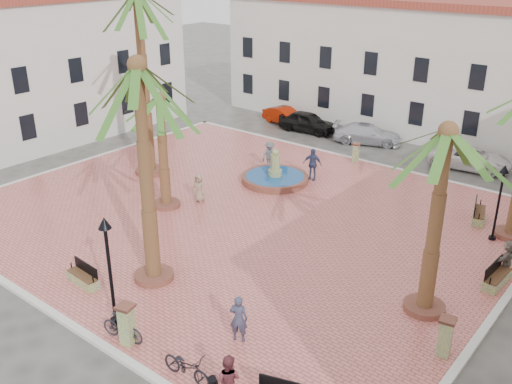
{
  "coord_description": "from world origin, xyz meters",
  "views": [
    {
      "loc": [
        17.16,
        -20.1,
        12.62
      ],
      "look_at": [
        1.0,
        0.0,
        1.6
      ],
      "focal_mm": 40.0,
      "sensor_mm": 36.0,
      "label": 1
    }
  ],
  "objects_px": {
    "pedestrian_fountain_a": "(199,188)",
    "bicycle_b": "(122,328)",
    "palm_s": "(139,91)",
    "lamppost_e": "(501,190)",
    "bicycle_a": "(187,366)",
    "pedestrian_east": "(507,258)",
    "bollard_se": "(127,324)",
    "pedestrian_fountain_b": "(312,164)",
    "fountain": "(275,177)",
    "bench_e": "(497,279)",
    "palm_nw": "(138,12)",
    "car_red": "(285,116)",
    "palm_sw": "(160,113)",
    "bench_ne": "(479,215)",
    "palm_e": "(445,155)",
    "pedestrian_north": "(270,155)",
    "bench_s": "(83,278)",
    "cyclist_a": "(239,319)",
    "bollard_n": "(356,152)",
    "bollard_e": "(445,336)",
    "cyclist_b": "(228,380)",
    "car_silver": "(367,134)",
    "car_black": "(308,122)",
    "lamppost_s": "(108,253)"
  },
  "relations": [
    {
      "from": "palm_sw",
      "to": "pedestrian_fountain_b",
      "type": "distance_m",
      "value": 9.75
    },
    {
      "from": "palm_s",
      "to": "bollard_se",
      "type": "relative_size",
      "value": 5.92
    },
    {
      "from": "palm_nw",
      "to": "bench_e",
      "type": "distance_m",
      "value": 22.26
    },
    {
      "from": "palm_s",
      "to": "lamppost_e",
      "type": "height_order",
      "value": "palm_s"
    },
    {
      "from": "bench_ne",
      "to": "lamppost_e",
      "type": "relative_size",
      "value": 0.53
    },
    {
      "from": "bench_ne",
      "to": "bench_s",
      "type": "bearing_deg",
      "value": 130.46
    },
    {
      "from": "palm_s",
      "to": "bench_e",
      "type": "relative_size",
      "value": 4.92
    },
    {
      "from": "fountain",
      "to": "lamppost_e",
      "type": "bearing_deg",
      "value": 2.98
    },
    {
      "from": "palm_s",
      "to": "pedestrian_north",
      "type": "relative_size",
      "value": 5.31
    },
    {
      "from": "bollard_se",
      "to": "cyclist_a",
      "type": "height_order",
      "value": "cyclist_a"
    },
    {
      "from": "palm_e",
      "to": "bench_e",
      "type": "relative_size",
      "value": 3.97
    },
    {
      "from": "palm_e",
      "to": "car_black",
      "type": "bearing_deg",
      "value": 134.86
    },
    {
      "from": "bench_ne",
      "to": "bicycle_a",
      "type": "height_order",
      "value": "bench_ne"
    },
    {
      "from": "bollard_n",
      "to": "pedestrian_north",
      "type": "xyz_separation_m",
      "value": [
        -3.56,
        -4.31,
        0.22
      ]
    },
    {
      "from": "car_red",
      "to": "cyclist_b",
      "type": "bearing_deg",
      "value": -136.94
    },
    {
      "from": "palm_nw",
      "to": "car_black",
      "type": "xyz_separation_m",
      "value": [
        2.35,
        13.4,
        -8.75
      ]
    },
    {
      "from": "bench_e",
      "to": "lamppost_e",
      "type": "height_order",
      "value": "lamppost_e"
    },
    {
      "from": "bicycle_a",
      "to": "bollard_n",
      "type": "bearing_deg",
      "value": 12.78
    },
    {
      "from": "bench_e",
      "to": "car_silver",
      "type": "relative_size",
      "value": 0.39
    },
    {
      "from": "fountain",
      "to": "car_black",
      "type": "distance_m",
      "value": 10.74
    },
    {
      "from": "fountain",
      "to": "bollard_e",
      "type": "bearing_deg",
      "value": -32.76
    },
    {
      "from": "pedestrian_east",
      "to": "palm_nw",
      "type": "bearing_deg",
      "value": -79.39
    },
    {
      "from": "bench_ne",
      "to": "lamppost_e",
      "type": "height_order",
      "value": "lamppost_e"
    },
    {
      "from": "pedestrian_east",
      "to": "car_red",
      "type": "distance_m",
      "value": 23.98
    },
    {
      "from": "palm_sw",
      "to": "car_silver",
      "type": "distance_m",
      "value": 17.27
    },
    {
      "from": "bench_e",
      "to": "bicycle_a",
      "type": "xyz_separation_m",
      "value": [
        -5.8,
        -11.71,
        0.22
      ]
    },
    {
      "from": "fountain",
      "to": "bench_e",
      "type": "relative_size",
      "value": 2.1
    },
    {
      "from": "bicycle_a",
      "to": "pedestrian_east",
      "type": "relative_size",
      "value": 1.19
    },
    {
      "from": "palm_e",
      "to": "lamppost_s",
      "type": "bearing_deg",
      "value": -137.15
    },
    {
      "from": "palm_s",
      "to": "pedestrian_north",
      "type": "xyz_separation_m",
      "value": [
        -4.09,
        13.11,
        -6.95
      ]
    },
    {
      "from": "bench_e",
      "to": "pedestrian_fountain_b",
      "type": "bearing_deg",
      "value": 71.35
    },
    {
      "from": "pedestrian_fountain_a",
      "to": "bicycle_b",
      "type": "bearing_deg",
      "value": -71.98
    },
    {
      "from": "bench_s",
      "to": "bench_ne",
      "type": "height_order",
      "value": "bench_ne"
    },
    {
      "from": "palm_e",
      "to": "bench_ne",
      "type": "bearing_deg",
      "value": 96.93
    },
    {
      "from": "car_black",
      "to": "car_silver",
      "type": "height_order",
      "value": "car_black"
    },
    {
      "from": "pedestrian_north",
      "to": "car_red",
      "type": "bearing_deg",
      "value": 47.63
    },
    {
      "from": "bench_ne",
      "to": "bollard_n",
      "type": "xyz_separation_m",
      "value": [
        -9.0,
        3.55,
        0.36
      ]
    },
    {
      "from": "palm_nw",
      "to": "bollard_e",
      "type": "bearing_deg",
      "value": -14.28
    },
    {
      "from": "palm_nw",
      "to": "bicycle_a",
      "type": "bearing_deg",
      "value": -37.99
    },
    {
      "from": "bicycle_a",
      "to": "bicycle_b",
      "type": "height_order",
      "value": "bicycle_b"
    },
    {
      "from": "bollard_se",
      "to": "pedestrian_fountain_a",
      "type": "xyz_separation_m",
      "value": [
        -6.47,
        10.18,
        -0.03
      ]
    },
    {
      "from": "palm_e",
      "to": "pedestrian_fountain_b",
      "type": "height_order",
      "value": "palm_e"
    },
    {
      "from": "pedestrian_fountain_b",
      "to": "pedestrian_east",
      "type": "height_order",
      "value": "pedestrian_fountain_b"
    },
    {
      "from": "lamppost_e",
      "to": "pedestrian_fountain_a",
      "type": "bearing_deg",
      "value": -158.47
    },
    {
      "from": "palm_nw",
      "to": "lamppost_e",
      "type": "xyz_separation_m",
      "value": [
        18.92,
        4.23,
        -6.85
      ]
    },
    {
      "from": "cyclist_b",
      "to": "car_red",
      "type": "xyz_separation_m",
      "value": [
        -16.32,
        25.24,
        -0.36
      ]
    },
    {
      "from": "bench_s",
      "to": "car_red",
      "type": "distance_m",
      "value": 25.06
    },
    {
      "from": "palm_e",
      "to": "pedestrian_fountain_a",
      "type": "height_order",
      "value": "palm_e"
    },
    {
      "from": "palm_sw",
      "to": "bicycle_b",
      "type": "xyz_separation_m",
      "value": [
        7.12,
        -8.65,
        -4.51
      ]
    },
    {
      "from": "car_red",
      "to": "palm_s",
      "type": "bearing_deg",
      "value": -146.78
    }
  ]
}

